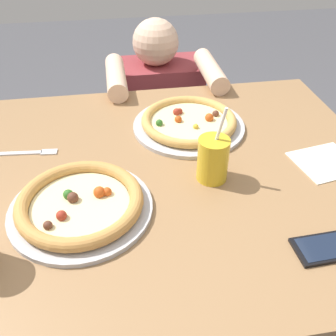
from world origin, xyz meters
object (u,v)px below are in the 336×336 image
cell_phone (330,247)px  pizza_far (189,122)px  drink_cup_colored (213,159)px  diner_seated (158,129)px  fork (24,153)px  pizza_near (80,204)px

cell_phone → pizza_far: bearing=110.5°
drink_cup_colored → diner_seated: drink_cup_colored is taller
pizza_far → diner_seated: (-0.03, 0.55, -0.36)m
fork → cell_phone: cell_phone is taller
fork → diner_seated: size_ratio=0.22×
fork → diner_seated: diner_seated is taller
pizza_far → cell_phone: (0.19, -0.51, -0.01)m
pizza_near → diner_seated: 0.98m
drink_cup_colored → fork: size_ratio=0.99×
cell_phone → diner_seated: 1.14m
drink_cup_colored → pizza_near: bearing=-167.8°
diner_seated → drink_cup_colored: bearing=-87.5°
drink_cup_colored → diner_seated: size_ratio=0.22×
pizza_near → drink_cup_colored: (0.32, 0.07, 0.04)m
pizza_near → drink_cup_colored: bearing=12.2°
pizza_far → diner_seated: bearing=92.7°
pizza_near → diner_seated: diner_seated is taller
pizza_near → fork: size_ratio=1.62×
pizza_far → fork: pizza_far is taller
fork → cell_phone: bearing=-33.9°
fork → diner_seated: 0.83m
diner_seated → cell_phone: bearing=-78.4°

